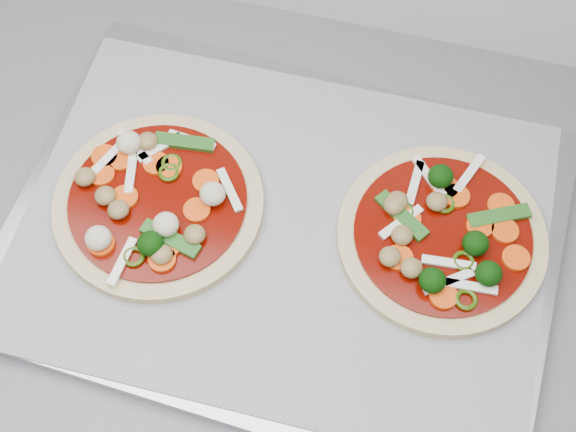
# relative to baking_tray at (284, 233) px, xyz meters

# --- Properties ---
(base_cabinet) EXTENTS (3.60, 0.60, 0.86)m
(base_cabinet) POSITION_rel_baking_tray_xyz_m (-0.27, -0.03, -0.48)
(base_cabinet) COLOR silver
(base_cabinet) RESTS_ON ground
(countertop) EXTENTS (3.60, 0.60, 0.04)m
(countertop) POSITION_rel_baking_tray_xyz_m (-0.27, -0.03, -0.03)
(countertop) COLOR slate
(countertop) RESTS_ON base_cabinet
(baking_tray) EXTENTS (0.52, 0.39, 0.02)m
(baking_tray) POSITION_rel_baking_tray_xyz_m (0.00, 0.00, 0.00)
(baking_tray) COLOR #9D9CA2
(baking_tray) RESTS_ON countertop
(parchment) EXTENTS (0.48, 0.35, 0.00)m
(parchment) POSITION_rel_baking_tray_xyz_m (0.00, 0.00, 0.01)
(parchment) COLOR #99999E
(parchment) RESTS_ON baking_tray
(pizza_left) EXTENTS (0.23, 0.23, 0.03)m
(pizza_left) POSITION_rel_baking_tray_xyz_m (-0.12, -0.01, 0.02)
(pizza_left) COLOR tan
(pizza_left) RESTS_ON parchment
(pizza_right) EXTENTS (0.26, 0.26, 0.03)m
(pizza_right) POSITION_rel_baking_tray_xyz_m (0.14, 0.02, 0.02)
(pizza_right) COLOR tan
(pizza_right) RESTS_ON parchment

